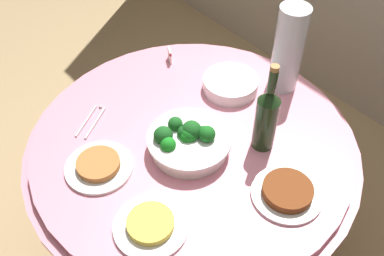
% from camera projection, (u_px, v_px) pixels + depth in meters
% --- Properties ---
extents(ground_plane, '(6.00, 6.00, 0.00)m').
position_uv_depth(ground_plane, '(192.00, 245.00, 2.06)').
color(ground_plane, tan).
extents(buffet_table, '(1.16, 1.16, 0.74)m').
position_uv_depth(buffet_table, '(192.00, 199.00, 1.79)').
color(buffet_table, maroon).
rests_on(buffet_table, ground_plane).
extents(broccoli_bowl, '(0.28, 0.28, 0.11)m').
position_uv_depth(broccoli_bowl, '(188.00, 141.00, 1.46)').
color(broccoli_bowl, white).
rests_on(broccoli_bowl, buffet_table).
extents(plate_stack, '(0.21, 0.21, 0.05)m').
position_uv_depth(plate_stack, '(230.00, 84.00, 1.68)').
color(plate_stack, white).
rests_on(plate_stack, buffet_table).
extents(wine_bottle, '(0.07, 0.07, 0.34)m').
position_uv_depth(wine_bottle, '(266.00, 117.00, 1.41)').
color(wine_bottle, '#1C3518').
rests_on(wine_bottle, buffet_table).
extents(decorative_fruit_vase, '(0.11, 0.11, 0.34)m').
position_uv_depth(decorative_fruit_vase, '(287.00, 53.00, 1.61)').
color(decorative_fruit_vase, silver).
rests_on(decorative_fruit_vase, buffet_table).
extents(serving_tongs, '(0.12, 0.16, 0.01)m').
position_uv_depth(serving_tongs, '(92.00, 120.00, 1.58)').
color(serving_tongs, silver).
rests_on(serving_tongs, buffet_table).
extents(food_plate_peanuts, '(0.22, 0.22, 0.03)m').
position_uv_depth(food_plate_peanuts, '(99.00, 166.00, 1.42)').
color(food_plate_peanuts, white).
rests_on(food_plate_peanuts, buffet_table).
extents(food_plate_fried_egg, '(0.22, 0.22, 0.03)m').
position_uv_depth(food_plate_fried_egg, '(151.00, 225.00, 1.27)').
color(food_plate_fried_egg, white).
rests_on(food_plate_fried_egg, buffet_table).
extents(food_plate_stir_fry, '(0.22, 0.22, 0.04)m').
position_uv_depth(food_plate_stir_fry, '(287.00, 192.00, 1.35)').
color(food_plate_stir_fry, white).
rests_on(food_plate_stir_fry, buffet_table).
extents(label_placard_front, '(0.05, 0.03, 0.05)m').
position_uv_depth(label_placard_front, '(170.00, 54.00, 1.80)').
color(label_placard_front, white).
rests_on(label_placard_front, buffet_table).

